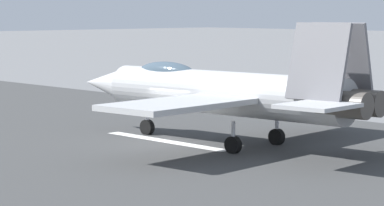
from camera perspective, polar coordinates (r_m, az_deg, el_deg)
ground_plane at (r=40.49m, az=-1.53°, el=-2.61°), size 400.00×400.00×0.00m
runway_strip at (r=40.47m, az=-1.51°, el=-2.59°), size 240.00×26.00×0.02m
fighter_jet at (r=39.39m, az=2.04°, el=0.77°), size 17.57×15.18×5.67m
crew_person at (r=56.02m, az=-0.41°, el=0.64°), size 0.48×0.59×1.58m
marker_cone_mid at (r=51.86m, az=7.59°, el=-0.43°), size 0.44×0.44×0.55m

